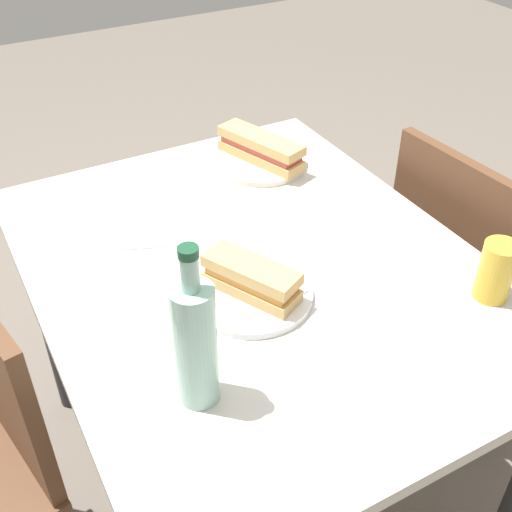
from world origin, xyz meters
TOP-DOWN VIEW (x-y plane):
  - ground_plane at (0.00, 0.00)m, footprint 8.00×8.00m
  - dining_table at (0.00, 0.00)m, footprint 1.14×0.89m
  - chair_far at (0.01, 0.64)m, footprint 0.43×0.43m
  - plate_near at (0.09, -0.06)m, footprint 0.24×0.24m
  - baguette_sandwich_near at (0.09, -0.06)m, footprint 0.20×0.15m
  - knife_near at (0.06, -0.02)m, footprint 0.16×0.10m
  - plate_far at (-0.37, 0.22)m, footprint 0.24×0.24m
  - baguette_sandwich_far at (-0.37, 0.22)m, footprint 0.26×0.15m
  - knife_far at (-0.40, 0.26)m, footprint 0.17×0.07m
  - water_bottle at (0.27, -0.25)m, footprint 0.07×0.07m
  - beer_glass at (0.31, 0.36)m, footprint 0.07×0.07m
  - paper_napkin at (-0.22, -0.14)m, footprint 0.18×0.18m

SIDE VIEW (x-z plane):
  - ground_plane at x=0.00m, z-range 0.00..0.00m
  - chair_far at x=0.01m, z-range 0.06..0.93m
  - dining_table at x=0.00m, z-range 0.26..1.01m
  - paper_napkin at x=-0.22m, z-range 0.75..0.75m
  - plate_near at x=0.09m, z-range 0.75..0.76m
  - plate_far at x=-0.37m, z-range 0.75..0.76m
  - knife_near at x=0.06m, z-range 0.76..0.77m
  - knife_far at x=-0.40m, z-range 0.76..0.77m
  - baguette_sandwich_near at x=0.09m, z-range 0.76..0.83m
  - baguette_sandwich_far at x=-0.37m, z-range 0.76..0.83m
  - beer_glass at x=0.31m, z-range 0.75..0.87m
  - water_bottle at x=0.27m, z-range 0.72..1.02m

